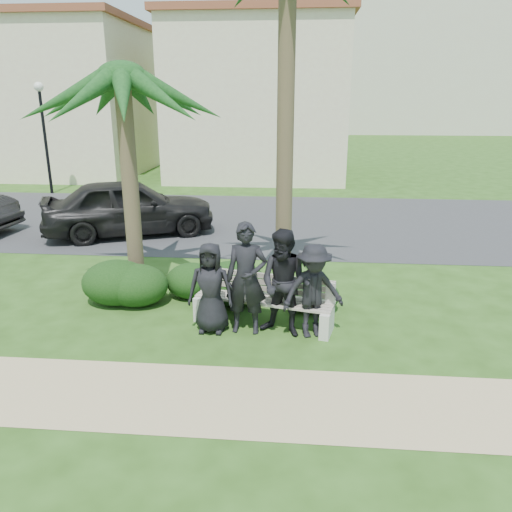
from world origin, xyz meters
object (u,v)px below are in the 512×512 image
at_px(street_lamp, 43,118).
at_px(man_d, 313,291).
at_px(man_c, 285,284).
at_px(car_a, 129,207).
at_px(palm_left, 122,79).
at_px(man_a, 211,288).
at_px(man_b, 246,279).
at_px(park_bench, 263,304).

distance_m(street_lamp, man_d, 15.86).
distance_m(street_lamp, man_c, 15.54).
bearing_deg(car_a, man_d, -162.03).
bearing_deg(palm_left, street_lamp, 124.24).
relative_size(street_lamp, man_c, 2.42).
relative_size(man_a, palm_left, 0.30).
bearing_deg(car_a, man_b, -168.41).
height_order(man_a, palm_left, palm_left).
distance_m(park_bench, palm_left, 4.87).
bearing_deg(car_a, man_a, -172.65).
height_order(street_lamp, park_bench, street_lamp).
bearing_deg(man_c, park_bench, 156.65).
relative_size(park_bench, man_c, 1.40).
relative_size(park_bench, man_a, 1.63).
bearing_deg(car_a, park_bench, -165.32).
bearing_deg(man_c, palm_left, 167.03).
xyz_separation_m(street_lamp, man_d, (10.29, -11.87, -2.16)).
bearing_deg(car_a, man_c, -164.62).
height_order(man_b, man_c, man_b).
bearing_deg(park_bench, man_b, -116.88).
distance_m(man_a, palm_left, 4.28).
xyz_separation_m(man_a, palm_left, (-1.90, 1.95, 3.30)).
xyz_separation_m(man_a, man_b, (0.58, 0.03, 0.17)).
distance_m(man_b, car_a, 7.04).
relative_size(man_c, palm_left, 0.35).
height_order(park_bench, man_b, man_b).
bearing_deg(palm_left, man_c, -32.48).
xyz_separation_m(man_c, man_d, (0.45, -0.02, -0.11)).
height_order(park_bench, man_c, man_c).
bearing_deg(man_d, car_a, 112.78).
distance_m(palm_left, car_a, 5.30).
distance_m(man_a, man_c, 1.22).
xyz_separation_m(man_a, car_a, (-3.33, 5.88, 0.03)).
bearing_deg(man_b, car_a, 125.77).
bearing_deg(man_d, man_a, 161.13).
distance_m(man_c, palm_left, 4.86).
bearing_deg(street_lamp, man_c, -50.33).
bearing_deg(car_a, palm_left, 177.87).
relative_size(palm_left, car_a, 1.07).
xyz_separation_m(park_bench, palm_left, (-2.73, 1.63, 3.68)).
relative_size(man_a, man_b, 0.82).
height_order(man_b, car_a, man_b).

